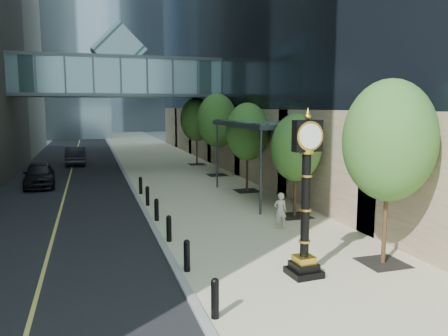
{
  "coord_description": "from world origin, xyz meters",
  "views": [
    {
      "loc": [
        -5.43,
        -8.61,
        5.14
      ],
      "look_at": [
        -0.68,
        6.82,
        2.88
      ],
      "focal_mm": 35.0,
      "sensor_mm": 36.0,
      "label": 1
    }
  ],
  "objects_px": {
    "car_far": "(76,155)",
    "pedestrian": "(280,211)",
    "car_near": "(39,175)",
    "street_clock": "(305,207)"
  },
  "relations": [
    {
      "from": "car_near",
      "to": "street_clock",
      "type": "bearing_deg",
      "value": -67.21
    },
    {
      "from": "pedestrian",
      "to": "car_near",
      "type": "height_order",
      "value": "pedestrian"
    },
    {
      "from": "car_near",
      "to": "car_far",
      "type": "height_order",
      "value": "car_far"
    },
    {
      "from": "pedestrian",
      "to": "car_far",
      "type": "height_order",
      "value": "car_far"
    },
    {
      "from": "street_clock",
      "to": "pedestrian",
      "type": "distance_m",
      "value": 5.35
    },
    {
      "from": "pedestrian",
      "to": "car_near",
      "type": "distance_m",
      "value": 17.45
    },
    {
      "from": "pedestrian",
      "to": "car_far",
      "type": "distance_m",
      "value": 26.28
    },
    {
      "from": "car_far",
      "to": "pedestrian",
      "type": "bearing_deg",
      "value": 109.62
    },
    {
      "from": "street_clock",
      "to": "car_near",
      "type": "distance_m",
      "value": 20.93
    },
    {
      "from": "pedestrian",
      "to": "car_far",
      "type": "bearing_deg",
      "value": -63.88
    }
  ]
}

